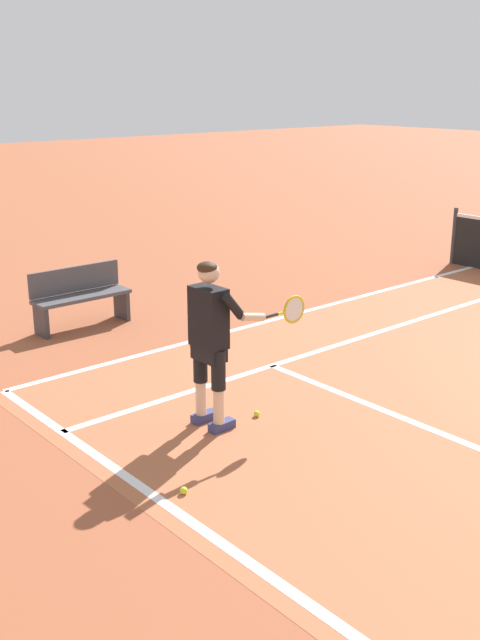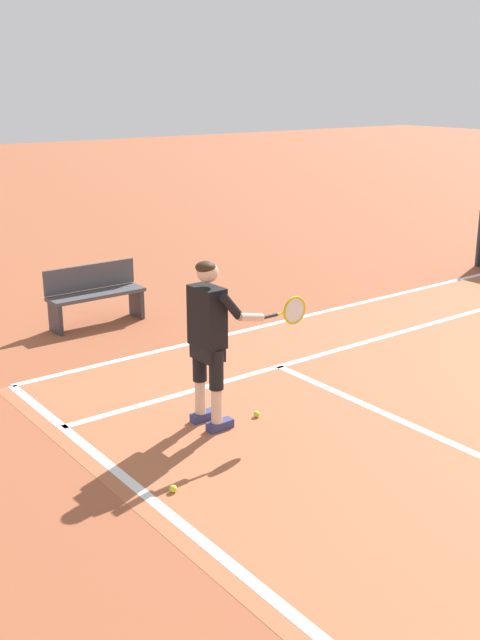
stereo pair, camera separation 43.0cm
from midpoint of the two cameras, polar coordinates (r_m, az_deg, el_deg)
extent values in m
cube|color=white|center=(10.54, 11.55, -1.36)|extent=(0.10, 9.25, 0.01)
cube|color=white|center=(11.45, 6.43, 0.40)|extent=(0.10, 9.25, 0.01)
cylinder|color=#333338|center=(15.05, 18.29, 5.83)|extent=(0.08, 0.08, 1.07)
cube|color=navy|center=(7.89, -1.17, -7.23)|extent=(0.12, 0.28, 0.09)
cube|color=navy|center=(7.69, 0.11, -7.91)|extent=(0.12, 0.28, 0.09)
cylinder|color=beige|center=(7.78, -1.42, -5.80)|extent=(0.11, 0.11, 0.36)
cylinder|color=black|center=(7.63, -1.44, -3.14)|extent=(0.14, 0.14, 0.41)
cylinder|color=beige|center=(7.57, -0.13, -6.45)|extent=(0.11, 0.11, 0.36)
cylinder|color=black|center=(7.42, -0.13, -3.74)|extent=(0.14, 0.14, 0.41)
cube|color=black|center=(7.47, -0.80, -2.25)|extent=(0.34, 0.21, 0.20)
cube|color=black|center=(7.36, -0.81, 0.24)|extent=(0.38, 0.23, 0.60)
cylinder|color=beige|center=(7.56, -1.92, 0.30)|extent=(0.09, 0.09, 0.62)
cylinder|color=black|center=(7.17, 1.04, 1.02)|extent=(0.10, 0.26, 0.29)
cylinder|color=beige|center=(7.32, 2.51, 0.19)|extent=(0.09, 0.29, 0.14)
sphere|color=beige|center=(7.25, -0.76, 3.62)|extent=(0.21, 0.21, 0.21)
ellipsoid|color=#382314|center=(7.23, -0.89, 3.98)|extent=(0.20, 0.20, 0.12)
cylinder|color=#232326|center=(7.45, 3.86, 0.26)|extent=(0.04, 0.20, 0.03)
cylinder|color=yellow|center=(7.55, 4.71, 0.46)|extent=(0.03, 0.10, 0.02)
torus|color=yellow|center=(7.67, 5.72, 0.71)|extent=(0.03, 0.30, 0.30)
cylinder|color=silver|center=(7.67, 5.72, 0.71)|extent=(0.01, 0.25, 0.25)
sphere|color=#CCE02D|center=(6.62, -3.14, -12.55)|extent=(0.07, 0.07, 0.07)
sphere|color=#CCE02D|center=(7.97, 2.81, -7.09)|extent=(0.07, 0.07, 0.07)
cube|color=#47474C|center=(10.95, -9.61, 1.91)|extent=(0.40, 1.40, 0.05)
cube|color=#47474C|center=(11.05, -10.11, 3.20)|extent=(0.04, 1.40, 0.36)
cube|color=#38383D|center=(11.31, -6.69, 1.29)|extent=(0.36, 0.06, 0.42)
cube|color=#38383D|center=(10.75, -12.56, 0.12)|extent=(0.36, 0.06, 0.42)
camera|label=1|loc=(0.22, -88.39, 0.51)|focal=42.68mm
camera|label=2|loc=(0.22, 91.61, -0.51)|focal=42.68mm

